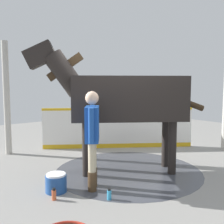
% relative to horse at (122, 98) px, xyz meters
% --- Properties ---
extents(ground_plane, '(16.00, 16.00, 0.02)m').
position_rel_horse_xyz_m(ground_plane, '(-0.16, 0.05, -1.52)').
color(ground_plane, gray).
extents(wet_patch, '(3.00, 3.00, 0.00)m').
position_rel_horse_xyz_m(wet_patch, '(-0.11, 0.07, -1.50)').
color(wet_patch, '#42444C').
rests_on(wet_patch, ground).
extents(barrier_wall, '(3.51, 2.46, 1.13)m').
position_rel_horse_xyz_m(barrier_wall, '(-1.25, -1.58, -0.98)').
color(barrier_wall, white).
rests_on(barrier_wall, ground).
extents(roof_post_near, '(0.16, 0.16, 2.86)m').
position_rel_horse_xyz_m(roof_post_near, '(1.38, -2.85, -0.08)').
color(roof_post_near, '#B7B2A8').
rests_on(roof_post_near, ground).
extents(horse, '(3.09, 2.27, 2.62)m').
position_rel_horse_xyz_m(horse, '(0.00, 0.00, 0.00)').
color(horse, black).
rests_on(horse, ground).
extents(handler, '(0.47, 0.55, 1.66)m').
position_rel_horse_xyz_m(handler, '(0.99, 0.37, -0.55)').
color(handler, '#47331E').
rests_on(handler, ground).
extents(wash_bucket, '(0.35, 0.35, 0.31)m').
position_rel_horse_xyz_m(wash_bucket, '(1.54, 0.10, -1.35)').
color(wash_bucket, '#1E478C').
rests_on(wash_bucket, ground).
extents(bottle_shampoo, '(0.07, 0.07, 0.18)m').
position_rel_horse_xyz_m(bottle_shampoo, '(1.04, 0.90, -1.42)').
color(bottle_shampoo, '#3399CC').
rests_on(bottle_shampoo, ground).
extents(bottle_spray, '(0.07, 0.07, 0.19)m').
position_rel_horse_xyz_m(bottle_spray, '(1.71, 0.37, -1.42)').
color(bottle_spray, '#CC5933').
rests_on(bottle_spray, ground).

